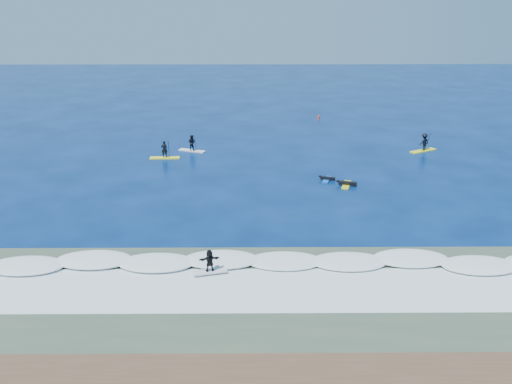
{
  "coord_description": "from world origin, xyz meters",
  "views": [
    {
      "loc": [
        -1.03,
        -41.69,
        16.71
      ],
      "look_at": [
        -0.72,
        1.46,
        0.6
      ],
      "focal_mm": 40.0,
      "sensor_mm": 36.0,
      "label": 1
    }
  ],
  "objects_px": {
    "prone_paddler_near": "(347,184)",
    "marker_buoy": "(319,117)",
    "sup_paddler_center": "(192,144)",
    "sup_paddler_right": "(424,143)",
    "prone_paddler_far": "(327,179)",
    "sup_paddler_left": "(165,152)",
    "wave_surfer": "(210,262)"
  },
  "relations": [
    {
      "from": "sup_paddler_right",
      "to": "prone_paddler_near",
      "type": "bearing_deg",
      "value": -161.54
    },
    {
      "from": "sup_paddler_left",
      "to": "wave_surfer",
      "type": "height_order",
      "value": "sup_paddler_left"
    },
    {
      "from": "sup_paddler_right",
      "to": "prone_paddler_far",
      "type": "height_order",
      "value": "sup_paddler_right"
    },
    {
      "from": "sup_paddler_center",
      "to": "marker_buoy",
      "type": "relative_size",
      "value": 4.53
    },
    {
      "from": "wave_surfer",
      "to": "marker_buoy",
      "type": "xyz_separation_m",
      "value": [
        11.07,
        40.73,
        -0.56
      ]
    },
    {
      "from": "prone_paddler_near",
      "to": "wave_surfer",
      "type": "distance_m",
      "value": 19.12
    },
    {
      "from": "sup_paddler_right",
      "to": "prone_paddler_near",
      "type": "distance_m",
      "value": 14.23
    },
    {
      "from": "sup_paddler_center",
      "to": "sup_paddler_right",
      "type": "height_order",
      "value": "sup_paddler_right"
    },
    {
      "from": "prone_paddler_near",
      "to": "marker_buoy",
      "type": "distance_m",
      "value": 24.93
    },
    {
      "from": "sup_paddler_right",
      "to": "marker_buoy",
      "type": "height_order",
      "value": "sup_paddler_right"
    },
    {
      "from": "sup_paddler_right",
      "to": "marker_buoy",
      "type": "bearing_deg",
      "value": 93.78
    },
    {
      "from": "wave_surfer",
      "to": "sup_paddler_center",
      "type": "bearing_deg",
      "value": 83.66
    },
    {
      "from": "marker_buoy",
      "to": "wave_surfer",
      "type": "bearing_deg",
      "value": -105.2
    },
    {
      "from": "sup_paddler_center",
      "to": "prone_paddler_near",
      "type": "height_order",
      "value": "sup_paddler_center"
    },
    {
      "from": "sup_paddler_right",
      "to": "sup_paddler_left",
      "type": "bearing_deg",
      "value": 156.14
    },
    {
      "from": "sup_paddler_center",
      "to": "marker_buoy",
      "type": "bearing_deg",
      "value": 66.27
    },
    {
      "from": "wave_surfer",
      "to": "prone_paddler_far",
      "type": "bearing_deg",
      "value": 47.58
    },
    {
      "from": "sup_paddler_left",
      "to": "sup_paddler_right",
      "type": "bearing_deg",
      "value": 3.19
    },
    {
      "from": "sup_paddler_left",
      "to": "prone_paddler_far",
      "type": "bearing_deg",
      "value": -25.54
    },
    {
      "from": "sup_paddler_center",
      "to": "sup_paddler_right",
      "type": "xyz_separation_m",
      "value": [
        24.04,
        -0.17,
        0.1
      ]
    },
    {
      "from": "sup_paddler_right",
      "to": "prone_paddler_near",
      "type": "height_order",
      "value": "sup_paddler_right"
    },
    {
      "from": "sup_paddler_right",
      "to": "prone_paddler_far",
      "type": "distance_m",
      "value": 14.4
    },
    {
      "from": "prone_paddler_far",
      "to": "prone_paddler_near",
      "type": "bearing_deg",
      "value": -113.76
    },
    {
      "from": "sup_paddler_right",
      "to": "marker_buoy",
      "type": "relative_size",
      "value": 4.82
    },
    {
      "from": "sup_paddler_left",
      "to": "sup_paddler_center",
      "type": "xyz_separation_m",
      "value": [
        2.46,
        2.53,
        0.1
      ]
    },
    {
      "from": "prone_paddler_near",
      "to": "marker_buoy",
      "type": "height_order",
      "value": "marker_buoy"
    },
    {
      "from": "sup_paddler_left",
      "to": "sup_paddler_center",
      "type": "distance_m",
      "value": 3.53
    },
    {
      "from": "sup_paddler_center",
      "to": "wave_surfer",
      "type": "relative_size",
      "value": 1.36
    },
    {
      "from": "sup_paddler_right",
      "to": "prone_paddler_far",
      "type": "relative_size",
      "value": 1.6
    },
    {
      "from": "prone_paddler_near",
      "to": "wave_surfer",
      "type": "bearing_deg",
      "value": 161.88
    },
    {
      "from": "sup_paddler_right",
      "to": "wave_surfer",
      "type": "relative_size",
      "value": 1.44
    },
    {
      "from": "sup_paddler_center",
      "to": "prone_paddler_far",
      "type": "height_order",
      "value": "sup_paddler_center"
    }
  ]
}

